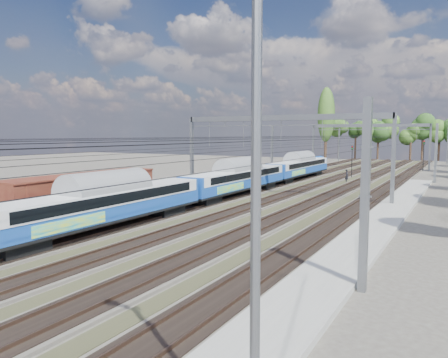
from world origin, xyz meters
The scene contains 12 objects.
ground centered at (0.00, 0.00, 0.00)m, with size 220.00×220.00×0.00m, color #47423A.
track_bed centered at (0.00, 45.00, 0.10)m, with size 21.00×130.00×0.34m.
platform centered at (12.00, 20.00, 0.15)m, with size 3.00×70.00×0.30m, color gray.
catenary centered at (0.33, 52.69, 6.40)m, with size 25.65×130.00×9.00m.
tree_belt centered at (8.22, 91.76, 8.40)m, with size 39.61×102.73×11.79m.
poplar centered at (-14.50, 98.00, 11.89)m, with size 4.40×4.40×19.04m.
emu_train centered at (-4.50, 28.29, 2.50)m, with size 2.90×61.42×4.24m.
freight_boxcar centered at (-9.00, 10.40, 2.22)m, with size 2.93×14.13×3.64m.
worker centered at (2.69, 49.06, 0.96)m, with size 0.70×0.46×1.91m, color black.
signal_near centered at (1.56, 56.98, 3.23)m, with size 0.36×0.33×5.10m.
signal_far centered at (10.56, 76.41, 3.66)m, with size 0.39×0.36×5.78m.
lamp_post centered at (13.90, -6.68, 5.62)m, with size 1.73×0.67×10.29m.
Camera 1 is at (17.51, -14.29, 6.92)m, focal length 35.00 mm.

